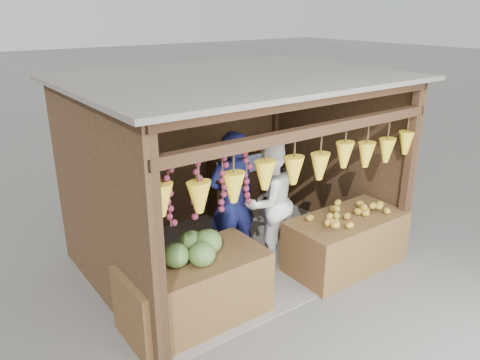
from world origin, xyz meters
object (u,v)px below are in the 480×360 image
at_px(vendor_seated, 134,230).
at_px(man_standing, 232,199).
at_px(counter_left, 195,290).
at_px(counter_right, 346,242).
at_px(woman_standing, 269,202).

bearing_deg(vendor_seated, man_standing, -165.31).
relative_size(counter_left, counter_right, 0.98).
height_order(counter_left, counter_right, counter_left).
bearing_deg(vendor_seated, counter_right, 174.88).
relative_size(man_standing, vendor_seated, 1.73).
distance_m(counter_left, man_standing, 1.52).
relative_size(counter_right, vendor_seated, 1.53).
xyz_separation_m(counter_left, woman_standing, (1.60, 0.62, 0.50)).
height_order(man_standing, woman_standing, man_standing).
bearing_deg(woman_standing, counter_left, 15.97).
height_order(counter_right, man_standing, man_standing).
relative_size(counter_right, woman_standing, 0.96).
bearing_deg(counter_left, man_standing, 37.08).
bearing_deg(vendor_seated, woman_standing, -171.40).
xyz_separation_m(counter_right, vendor_seated, (-2.67, 1.11, 0.52)).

